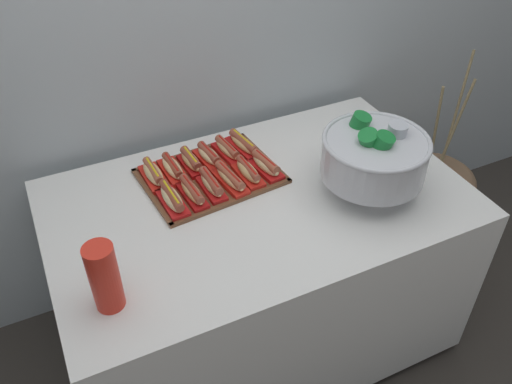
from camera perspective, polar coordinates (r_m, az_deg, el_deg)
ground_plane at (r=2.45m, az=0.19°, el=-14.59°), size 10.00×10.00×0.00m
buffet_table at (r=2.14m, az=0.21°, el=-8.17°), size 1.46×0.90×0.77m
floor_vase at (r=2.82m, az=17.69°, el=-1.63°), size 0.45×0.45×1.02m
serving_tray at (r=1.98m, az=-4.84°, el=1.66°), size 0.51×0.40×0.01m
hot_dog_0 at (r=1.85m, az=-8.91°, el=-0.73°), size 0.08×0.18×0.06m
hot_dog_1 at (r=1.87m, az=-6.81°, el=-0.01°), size 0.07×0.17×0.06m
hot_dog_2 at (r=1.89m, az=-4.77°, el=0.80°), size 0.06×0.16×0.06m
hot_dog_3 at (r=1.92m, az=-2.77°, el=1.44°), size 0.08×0.19×0.06m
hot_dog_4 at (r=1.95m, az=-0.83°, el=2.15°), size 0.07×0.17×0.06m
hot_dog_5 at (r=1.97m, az=1.05°, el=2.87°), size 0.09×0.17×0.07m
hot_dog_6 at (r=1.97m, az=-10.84°, el=1.89°), size 0.08×0.17×0.06m
hot_dog_7 at (r=1.99m, az=-8.85°, el=2.51°), size 0.08×0.17×0.06m
hot_dog_8 at (r=2.01m, az=-6.91°, el=3.25°), size 0.07×0.16×0.06m
hot_dog_9 at (r=2.04m, az=-5.00°, el=3.85°), size 0.09×0.16×0.06m
hot_dog_10 at (r=2.06m, az=-3.14°, el=4.49°), size 0.08×0.17×0.06m
hot_dog_11 at (r=2.09m, az=-1.33°, el=5.09°), size 0.09×0.19×0.06m
punch_bowl at (r=1.87m, az=12.44°, el=3.81°), size 0.37×0.37×0.27m
cup_stack at (r=1.53m, az=-15.81°, el=-8.71°), size 0.08×0.08×0.22m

